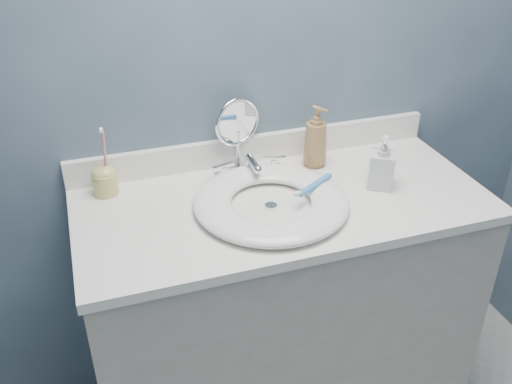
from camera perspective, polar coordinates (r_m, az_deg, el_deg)
name	(u,v)px	position (r m, az deg, el deg)	size (l,w,h in m)	color
back_wall	(254,66)	(1.79, -0.17, 12.49)	(2.20, 0.02, 2.40)	#415062
vanity_cabinet	(280,314)	(1.97, 2.43, -12.11)	(1.20, 0.55, 0.85)	#B5B0A6
countertop	(283,204)	(1.70, 2.75, -1.16)	(1.22, 0.57, 0.03)	white
backsplash	(256,148)	(1.88, -0.04, 4.42)	(1.22, 0.02, 0.09)	white
basin	(271,202)	(1.64, 1.52, -0.97)	(0.45, 0.45, 0.04)	white
drain	(271,206)	(1.65, 1.51, -1.42)	(0.04, 0.04, 0.01)	silver
faucet	(250,168)	(1.80, -0.59, 2.40)	(0.25, 0.13, 0.07)	silver
makeup_mirror	(237,130)	(1.81, -1.86, 6.22)	(0.16, 0.09, 0.24)	silver
soap_bottle_amber	(316,137)	(1.84, 6.00, 5.54)	(0.08, 0.08, 0.20)	olive
soap_bottle_clear	(383,162)	(1.76, 12.54, 2.94)	(0.07, 0.08, 0.17)	silver
toothbrush_holder	(105,179)	(1.75, -14.89, 1.23)	(0.07, 0.07, 0.21)	#CBBD65
toothbrush_lying	(313,186)	(1.68, 5.77, 0.64)	(0.16, 0.10, 0.02)	#397FCA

